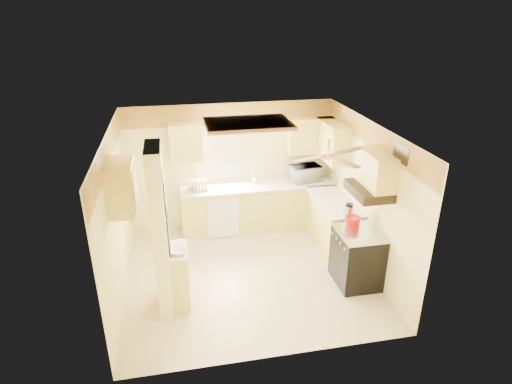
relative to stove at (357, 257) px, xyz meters
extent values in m
plane|color=beige|center=(-1.67, 0.55, -0.46)|extent=(4.00, 4.00, 0.00)
plane|color=white|center=(-1.67, 0.55, 2.04)|extent=(4.00, 4.00, 0.00)
plane|color=#F7E797|center=(-1.67, 2.45, 0.79)|extent=(4.00, 0.00, 4.00)
plane|color=#F7E797|center=(-1.67, -1.35, 0.79)|extent=(4.00, 0.00, 4.00)
plane|color=#F7E797|center=(-3.67, 0.55, 0.79)|extent=(0.00, 3.80, 3.80)
plane|color=#F7E797|center=(0.33, 0.55, 0.79)|extent=(0.00, 3.80, 3.80)
cube|color=#F1B847|center=(-1.67, 2.43, 1.84)|extent=(4.00, 0.02, 0.40)
cube|color=#F7E797|center=(-3.02, 0.00, 0.79)|extent=(0.20, 0.70, 2.50)
cube|color=#DCC860|center=(-2.80, 0.00, -0.01)|extent=(0.25, 0.55, 0.90)
cube|color=white|center=(-2.80, 0.00, 0.46)|extent=(0.28, 0.58, 0.04)
cube|color=#DCC860|center=(-1.17, 2.15, -0.01)|extent=(3.00, 0.60, 0.90)
cube|color=#DCC860|center=(0.03, 1.15, -0.01)|extent=(0.60, 1.40, 0.90)
cube|color=white|center=(-1.17, 2.14, 0.46)|extent=(3.04, 0.64, 0.04)
cube|color=white|center=(0.02, 1.15, 0.46)|extent=(0.64, 1.44, 0.04)
cube|color=white|center=(-1.92, 1.84, -0.03)|extent=(0.58, 0.02, 0.80)
cube|color=white|center=(-1.92, 2.44, 1.09)|extent=(0.92, 0.02, 1.02)
cube|color=white|center=(-1.92, 2.44, 1.09)|extent=(0.80, 0.02, 0.90)
cube|color=#DCC860|center=(-2.52, 2.27, 1.39)|extent=(0.60, 0.35, 0.70)
cube|color=#DCC860|center=(-0.12, 2.27, 1.39)|extent=(0.90, 0.35, 0.70)
cube|color=#DCC860|center=(0.16, 1.80, 1.39)|extent=(0.35, 1.00, 0.70)
cube|color=#DCC860|center=(-3.49, 0.30, 1.39)|extent=(0.35, 0.75, 0.70)
cube|color=#DCC860|center=(0.16, 0.00, 1.49)|extent=(0.35, 0.76, 0.52)
cube|color=black|center=(0.00, 0.00, -0.01)|extent=(0.65, 0.76, 0.90)
cube|color=silver|center=(0.00, 0.00, 0.44)|extent=(0.66, 0.77, 0.02)
cylinder|color=silver|center=(-0.33, -0.25, 0.34)|extent=(0.03, 0.05, 0.05)
cylinder|color=silver|center=(-0.33, -0.08, 0.34)|extent=(0.03, 0.05, 0.05)
cylinder|color=silver|center=(-0.33, 0.08, 0.34)|extent=(0.03, 0.05, 0.05)
cylinder|color=silver|center=(-0.33, 0.25, 0.34)|extent=(0.03, 0.05, 0.05)
cube|color=black|center=(0.07, 0.00, 1.16)|extent=(0.50, 0.76, 0.14)
cube|color=black|center=(-2.91, 0.00, 1.39)|extent=(0.02, 0.42, 0.57)
cube|color=white|center=(-2.90, 0.00, 1.39)|extent=(0.01, 0.37, 0.52)
cube|color=black|center=(-2.91, 0.00, 0.74)|extent=(0.02, 0.42, 0.57)
cube|color=yellow|center=(-2.90, 0.00, 0.74)|extent=(0.01, 0.37, 0.52)
cube|color=brown|center=(-1.57, 1.05, 2.00)|extent=(1.35, 0.95, 0.06)
cube|color=white|center=(-1.57, 1.05, 1.97)|extent=(1.15, 0.75, 0.02)
cylinder|color=gold|center=(-0.67, -0.15, 1.96)|extent=(0.04, 0.04, 0.16)
cylinder|color=gold|center=(-0.67, -0.15, 1.82)|extent=(0.18, 0.18, 0.08)
cube|color=brown|center=(-0.37, -0.04, 1.82)|extent=(0.55, 0.28, 0.01)
cube|color=brown|center=(-0.78, 0.15, 1.82)|extent=(0.28, 0.55, 0.01)
cube|color=brown|center=(-0.97, -0.26, 1.82)|extent=(0.55, 0.28, 0.01)
cube|color=brown|center=(-0.56, -0.45, 1.82)|extent=(0.28, 0.55, 0.01)
cube|color=black|center=(0.31, -0.35, 1.84)|extent=(0.02, 0.40, 0.25)
imported|color=white|center=(-0.21, 2.18, 0.64)|extent=(0.62, 0.46, 0.32)
imported|color=white|center=(-2.78, -0.12, 0.51)|extent=(0.26, 0.26, 0.06)
cylinder|color=#A30D0B|center=(-0.03, 0.21, 0.53)|extent=(0.23, 0.23, 0.15)
cylinder|color=#A30D0B|center=(-0.03, 0.21, 0.61)|extent=(0.25, 0.25, 0.02)
cylinder|color=silver|center=(0.00, 0.45, 0.59)|extent=(0.17, 0.17, 0.23)
cylinder|color=black|center=(0.00, 0.45, 0.72)|extent=(0.11, 0.11, 0.03)
cube|color=tan|center=(-2.36, 2.11, 0.50)|extent=(0.37, 0.29, 0.04)
cube|color=tan|center=(-2.50, 2.11, 0.58)|extent=(0.02, 0.23, 0.20)
cube|color=tan|center=(-2.44, 2.11, 0.58)|extent=(0.02, 0.23, 0.20)
cube|color=tan|center=(-2.38, 2.11, 0.58)|extent=(0.02, 0.23, 0.20)
cube|color=tan|center=(-2.32, 2.11, 0.58)|extent=(0.02, 0.23, 0.20)
cube|color=tan|center=(-2.27, 2.11, 0.58)|extent=(0.02, 0.23, 0.20)
cube|color=tan|center=(-2.21, 2.11, 0.58)|extent=(0.02, 0.23, 0.20)
cylinder|color=white|center=(-2.44, 2.11, 0.58)|extent=(0.01, 0.20, 0.20)
cylinder|color=white|center=(-2.32, 2.11, 0.58)|extent=(0.01, 0.20, 0.20)
cylinder|color=white|center=(-1.23, 2.23, 0.54)|extent=(0.09, 0.09, 0.12)
cylinder|color=tan|center=(-1.21, 2.23, 0.57)|extent=(0.01, 0.01, 0.19)
cylinder|color=tan|center=(-1.23, 2.25, 0.57)|extent=(0.01, 0.01, 0.19)
cylinder|color=tan|center=(-1.24, 2.23, 0.57)|extent=(0.01, 0.01, 0.19)
cylinder|color=tan|center=(-1.22, 2.21, 0.57)|extent=(0.01, 0.01, 0.19)
camera|label=1|loc=(-2.72, -5.43, 3.69)|focal=30.00mm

